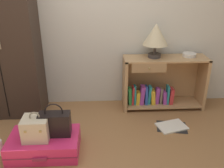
{
  "coord_description": "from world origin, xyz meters",
  "views": [
    {
      "loc": [
        0.12,
        -1.88,
        1.74
      ],
      "look_at": [
        0.26,
        0.82,
        0.55
      ],
      "focal_mm": 39.9,
      "sensor_mm": 36.0,
      "label": 1
    }
  ],
  "objects_px": {
    "bookshelf": "(160,84)",
    "bottle": "(0,147)",
    "handbag": "(55,124)",
    "wardrobe": "(3,40)",
    "open_book_on_floor": "(172,126)",
    "suitcase_large": "(45,144)",
    "train_case": "(36,128)",
    "bowl": "(189,55)",
    "table_lamp": "(156,35)"
  },
  "relations": [
    {
      "from": "bookshelf",
      "to": "handbag",
      "type": "xyz_separation_m",
      "value": [
        -1.31,
        -0.93,
        -0.01
      ]
    },
    {
      "from": "bowl",
      "to": "handbag",
      "type": "xyz_separation_m",
      "value": [
        -1.68,
        -0.95,
        -0.42
      ]
    },
    {
      "from": "bookshelf",
      "to": "bowl",
      "type": "relative_size",
      "value": 6.22
    },
    {
      "from": "handbag",
      "to": "suitcase_large",
      "type": "bearing_deg",
      "value": -166.91
    },
    {
      "from": "bookshelf",
      "to": "suitcase_large",
      "type": "height_order",
      "value": "bookshelf"
    },
    {
      "from": "handbag",
      "to": "open_book_on_floor",
      "type": "height_order",
      "value": "handbag"
    },
    {
      "from": "bookshelf",
      "to": "handbag",
      "type": "height_order",
      "value": "bookshelf"
    },
    {
      "from": "wardrobe",
      "to": "handbag",
      "type": "height_order",
      "value": "wardrobe"
    },
    {
      "from": "bookshelf",
      "to": "bowl",
      "type": "bearing_deg",
      "value": 3.07
    },
    {
      "from": "train_case",
      "to": "handbag",
      "type": "relative_size",
      "value": 0.84
    },
    {
      "from": "table_lamp",
      "to": "open_book_on_floor",
      "type": "xyz_separation_m",
      "value": [
        0.15,
        -0.56,
        -1.02
      ]
    },
    {
      "from": "wardrobe",
      "to": "table_lamp",
      "type": "height_order",
      "value": "wardrobe"
    },
    {
      "from": "suitcase_large",
      "to": "handbag",
      "type": "bearing_deg",
      "value": 13.09
    },
    {
      "from": "table_lamp",
      "to": "open_book_on_floor",
      "type": "distance_m",
      "value": 1.18
    },
    {
      "from": "suitcase_large",
      "to": "bottle",
      "type": "distance_m",
      "value": 0.46
    },
    {
      "from": "wardrobe",
      "to": "suitcase_large",
      "type": "distance_m",
      "value": 1.4
    },
    {
      "from": "bottle",
      "to": "wardrobe",
      "type": "bearing_deg",
      "value": 97.96
    },
    {
      "from": "suitcase_large",
      "to": "train_case",
      "type": "xyz_separation_m",
      "value": [
        -0.06,
        -0.03,
        0.22
      ]
    },
    {
      "from": "bowl",
      "to": "bookshelf",
      "type": "bearing_deg",
      "value": -176.93
    },
    {
      "from": "table_lamp",
      "to": "bottle",
      "type": "distance_m",
      "value": 2.24
    },
    {
      "from": "handbag",
      "to": "bowl",
      "type": "bearing_deg",
      "value": 29.57
    },
    {
      "from": "handbag",
      "to": "open_book_on_floor",
      "type": "relative_size",
      "value": 0.9
    },
    {
      "from": "bottle",
      "to": "open_book_on_floor",
      "type": "distance_m",
      "value": 1.99
    },
    {
      "from": "wardrobe",
      "to": "bottle",
      "type": "distance_m",
      "value": 1.3
    },
    {
      "from": "train_case",
      "to": "wardrobe",
      "type": "bearing_deg",
      "value": 119.75
    },
    {
      "from": "table_lamp",
      "to": "suitcase_large",
      "type": "bearing_deg",
      "value": -143.9
    },
    {
      "from": "bookshelf",
      "to": "bottle",
      "type": "relative_size",
      "value": 5.66
    },
    {
      "from": "handbag",
      "to": "bookshelf",
      "type": "bearing_deg",
      "value": 35.5
    },
    {
      "from": "wardrobe",
      "to": "bowl",
      "type": "bearing_deg",
      "value": 1.82
    },
    {
      "from": "handbag",
      "to": "bottle",
      "type": "relative_size",
      "value": 1.85
    },
    {
      "from": "wardrobe",
      "to": "bowl",
      "type": "relative_size",
      "value": 11.08
    },
    {
      "from": "bowl",
      "to": "suitcase_large",
      "type": "relative_size",
      "value": 0.25
    },
    {
      "from": "wardrobe",
      "to": "bookshelf",
      "type": "height_order",
      "value": "wardrobe"
    },
    {
      "from": "table_lamp",
      "to": "bowl",
      "type": "height_order",
      "value": "table_lamp"
    },
    {
      "from": "suitcase_large",
      "to": "handbag",
      "type": "height_order",
      "value": "handbag"
    },
    {
      "from": "wardrobe",
      "to": "suitcase_large",
      "type": "relative_size",
      "value": 2.73
    },
    {
      "from": "bookshelf",
      "to": "handbag",
      "type": "distance_m",
      "value": 1.61
    },
    {
      "from": "bowl",
      "to": "handbag",
      "type": "relative_size",
      "value": 0.49
    },
    {
      "from": "table_lamp",
      "to": "handbag",
      "type": "relative_size",
      "value": 1.23
    },
    {
      "from": "suitcase_large",
      "to": "bottle",
      "type": "xyz_separation_m",
      "value": [
        -0.46,
        -0.01,
        -0.01
      ]
    },
    {
      "from": "bookshelf",
      "to": "bowl",
      "type": "xyz_separation_m",
      "value": [
        0.37,
        0.02,
        0.41
      ]
    },
    {
      "from": "open_book_on_floor",
      "to": "table_lamp",
      "type": "bearing_deg",
      "value": 105.2
    },
    {
      "from": "bookshelf",
      "to": "open_book_on_floor",
      "type": "distance_m",
      "value": 0.65
    },
    {
      "from": "handbag",
      "to": "wardrobe",
      "type": "bearing_deg",
      "value": 129.19
    },
    {
      "from": "bowl",
      "to": "bottle",
      "type": "distance_m",
      "value": 2.56
    },
    {
      "from": "bottle",
      "to": "open_book_on_floor",
      "type": "bearing_deg",
      "value": 12.13
    },
    {
      "from": "wardrobe",
      "to": "table_lamp",
      "type": "relative_size",
      "value": 4.45
    },
    {
      "from": "handbag",
      "to": "bottle",
      "type": "distance_m",
      "value": 0.64
    },
    {
      "from": "bookshelf",
      "to": "table_lamp",
      "type": "xyz_separation_m",
      "value": [
        -0.11,
        0.01,
        0.68
      ]
    },
    {
      "from": "suitcase_large",
      "to": "bottle",
      "type": "bearing_deg",
      "value": -178.29
    }
  ]
}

